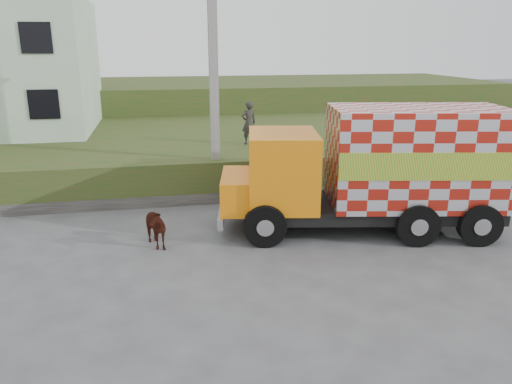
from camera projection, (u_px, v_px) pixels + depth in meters
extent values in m
plane|color=#474749|center=(271.00, 244.00, 14.20)|extent=(120.00, 120.00, 0.00)
cube|color=#274D19|center=(224.00, 149.00, 23.39)|extent=(40.00, 12.00, 1.50)
cube|color=#274D19|center=(201.00, 104.00, 34.45)|extent=(40.00, 12.00, 3.00)
cube|color=#595651|center=(190.00, 198.00, 17.72)|extent=(16.00, 0.50, 0.40)
cube|color=gray|center=(214.00, 88.00, 17.19)|extent=(0.30, 0.30, 8.00)
cube|color=black|center=(368.00, 207.00, 15.12)|extent=(7.76, 3.72, 0.38)
cube|color=orange|center=(283.00, 169.00, 14.75)|extent=(2.40, 2.83, 2.19)
cube|color=orange|center=(240.00, 190.00, 14.92)|extent=(1.49, 2.46, 0.99)
cube|color=silver|center=(416.00, 156.00, 14.68)|extent=(5.43, 3.50, 2.85)
cube|color=yellow|center=(432.00, 167.00, 13.40)|extent=(4.96, 0.96, 0.77)
cube|color=yellow|center=(403.00, 147.00, 15.96)|extent=(4.96, 0.96, 0.77)
cube|color=silver|center=(222.00, 211.00, 15.10)|extent=(0.62, 2.51, 0.33)
cylinder|color=black|center=(265.00, 226.00, 13.91)|extent=(1.25, 0.60, 1.20)
cylinder|color=black|center=(263.00, 199.00, 16.33)|extent=(1.25, 0.60, 1.20)
cylinder|color=black|center=(417.00, 225.00, 13.96)|extent=(1.25, 0.60, 1.20)
cylinder|color=black|center=(393.00, 198.00, 16.37)|extent=(1.25, 0.60, 1.20)
cylinder|color=black|center=(480.00, 225.00, 13.98)|extent=(1.25, 0.60, 1.20)
cylinder|color=black|center=(446.00, 198.00, 16.39)|extent=(1.25, 0.60, 1.20)
imported|color=#381D0E|center=(152.00, 226.00, 13.89)|extent=(1.11, 1.53, 1.18)
imported|color=#332F2D|center=(249.00, 123.00, 20.35)|extent=(0.73, 0.57, 1.75)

